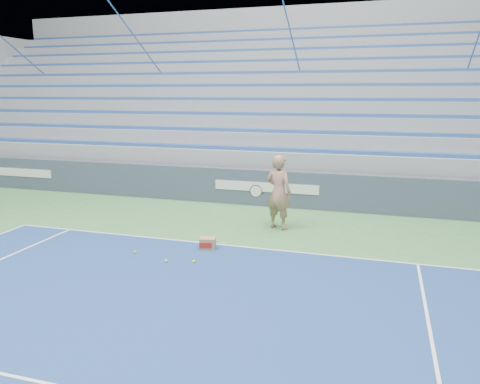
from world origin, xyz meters
name	(u,v)px	position (x,y,z in m)	size (l,w,h in m)	color
sponsor_barrier	(267,188)	(0.00, 15.88, 0.55)	(30.00, 0.32, 1.10)	#3A4558
bleachers	(301,118)	(0.00, 21.60, 2.36)	(31.00, 9.15, 7.30)	gray
tennis_player	(279,192)	(0.87, 13.57, 0.94)	(1.00, 0.94, 1.89)	tan
ball_box	(208,243)	(-0.27, 11.54, 0.13)	(0.40, 0.34, 0.26)	#9E764C
tennis_ball_0	(224,243)	(-0.02, 11.93, 0.03)	(0.07, 0.07, 0.07)	#B0E12E
tennis_ball_1	(166,261)	(-0.78, 10.51, 0.03)	(0.07, 0.07, 0.07)	#B0E12E
tennis_ball_2	(135,252)	(-1.65, 10.80, 0.03)	(0.07, 0.07, 0.07)	#B0E12E
tennis_ball_3	(194,262)	(-0.23, 10.64, 0.03)	(0.07, 0.07, 0.07)	#B0E12E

